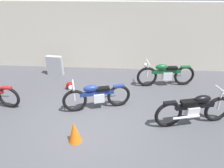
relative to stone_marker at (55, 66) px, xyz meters
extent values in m
plane|color=#47474C|center=(1.90, -3.11, -0.39)|extent=(40.00, 40.00, 0.00)
cube|color=beige|center=(1.90, 0.93, 0.97)|extent=(18.00, 0.30, 2.71)
cube|color=#9E9EA3|center=(0.00, 0.00, 0.00)|extent=(0.65, 0.26, 0.78)
sphere|color=maroon|center=(0.86, -1.15, -0.26)|extent=(0.25, 0.25, 0.25)
cone|color=orange|center=(1.63, -3.72, -0.11)|extent=(0.32, 0.32, 0.55)
torus|color=black|center=(1.36, -2.48, -0.04)|extent=(0.70, 0.28, 0.71)
torus|color=black|center=(2.62, -2.11, -0.04)|extent=(0.70, 0.28, 0.71)
cube|color=silver|center=(2.04, -2.28, -0.02)|extent=(0.35, 0.27, 0.27)
cube|color=navy|center=(1.99, -2.29, 0.14)|extent=(0.98, 0.37, 0.12)
ellipsoid|color=navy|center=(1.82, -2.34, 0.31)|extent=(0.46, 0.31, 0.19)
cube|color=black|center=(2.16, -2.25, 0.27)|extent=(0.42, 0.28, 0.08)
cube|color=navy|center=(2.62, -2.11, 0.29)|extent=(0.33, 0.20, 0.06)
cylinder|color=silver|center=(1.36, -2.48, 0.23)|extent=(0.05, 0.05, 0.53)
cylinder|color=silver|center=(1.36, -2.48, 0.50)|extent=(0.19, 0.55, 0.03)
sphere|color=silver|center=(1.29, -2.50, 0.40)|extent=(0.14, 0.14, 0.14)
cylinder|color=silver|center=(2.19, -2.11, -0.08)|extent=(0.67, 0.25, 0.06)
torus|color=black|center=(-0.65, -2.41, -0.04)|extent=(0.70, 0.14, 0.70)
cube|color=#B21919|center=(-0.65, -2.41, 0.28)|extent=(0.31, 0.14, 0.06)
torus|color=black|center=(5.30, -2.67, -0.01)|extent=(0.76, 0.27, 0.76)
torus|color=black|center=(3.94, -3.01, -0.01)|extent=(0.76, 0.27, 0.76)
cube|color=silver|center=(4.57, -2.86, 0.01)|extent=(0.37, 0.28, 0.29)
cube|color=black|center=(4.62, -2.84, 0.17)|extent=(1.06, 0.36, 0.12)
ellipsoid|color=black|center=(4.80, -2.80, 0.36)|extent=(0.49, 0.31, 0.21)
cube|color=black|center=(4.44, -2.89, 0.31)|extent=(0.45, 0.28, 0.08)
cube|color=black|center=(3.94, -3.01, 0.34)|extent=(0.35, 0.20, 0.06)
cylinder|color=silver|center=(5.30, -2.67, 0.27)|extent=(0.06, 0.06, 0.57)
cylinder|color=silver|center=(5.30, -2.67, 0.56)|extent=(0.18, 0.59, 0.04)
sphere|color=silver|center=(5.38, -2.65, 0.45)|extent=(0.15, 0.15, 0.15)
cylinder|color=silver|center=(4.40, -3.03, -0.06)|extent=(0.72, 0.24, 0.06)
torus|color=black|center=(3.57, -0.74, -0.02)|extent=(0.74, 0.19, 0.73)
torus|color=black|center=(4.92, -0.56, -0.02)|extent=(0.74, 0.19, 0.73)
cube|color=silver|center=(4.30, -0.64, 0.00)|extent=(0.35, 0.24, 0.28)
cube|color=#145128|center=(4.25, -0.65, 0.16)|extent=(1.04, 0.24, 0.12)
ellipsoid|color=#145128|center=(4.07, -0.67, 0.34)|extent=(0.47, 0.26, 0.20)
cube|color=black|center=(4.42, -0.63, 0.29)|extent=(0.42, 0.23, 0.08)
cube|color=#145128|center=(4.92, -0.56, 0.32)|extent=(0.34, 0.16, 0.06)
cylinder|color=silver|center=(3.57, -0.74, 0.25)|extent=(0.06, 0.06, 0.55)
cylinder|color=silver|center=(3.57, -0.74, 0.53)|extent=(0.11, 0.58, 0.04)
sphere|color=silver|center=(3.49, -0.75, 0.43)|extent=(0.14, 0.14, 0.14)
cylinder|color=silver|center=(4.48, -0.50, -0.07)|extent=(0.71, 0.16, 0.06)
camera|label=1|loc=(2.78, -7.51, 3.18)|focal=33.45mm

